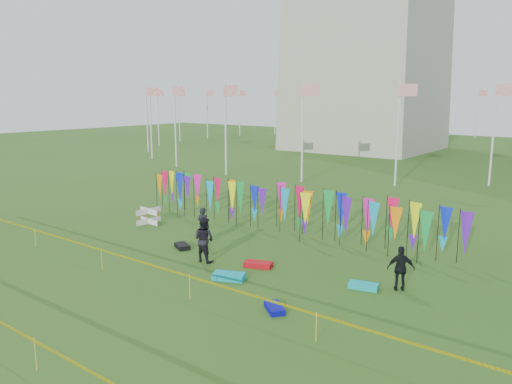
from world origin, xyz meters
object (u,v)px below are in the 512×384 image
Objects in this scene: kite_bag_red at (258,264)px; kite_bag_teal at (363,286)px; person_mid at (204,239)px; kite_bag_blue at (275,308)px; box_kite at (149,216)px; person_right at (401,269)px; kite_bag_turquoise at (229,276)px; person_left at (203,225)px; kite_bag_black at (182,246)px.

kite_bag_teal is (4.44, 0.46, -0.00)m from kite_bag_red.
kite_bag_teal is at bearing -172.32° from person_mid.
kite_bag_red is at bearing -174.07° from kite_bag_teal.
box_kite is at bearing 157.18° from kite_bag_blue.
person_right is 1.35× the size of kite_bag_turquoise.
kite_bag_blue is (3.02, -1.27, -0.03)m from kite_bag_turquoise.
kite_bag_red is (8.94, -1.95, -0.34)m from box_kite.
person_right is (9.62, -0.00, -0.05)m from person_left.
box_kite is at bearing 157.16° from kite_bag_turquoise.
kite_bag_black is at bearing -176.47° from kite_bag_teal.
kite_bag_red is (2.25, 0.80, -0.85)m from person_mid.
person_left is 1.43m from kite_bag_black.
kite_bag_black is at bearing -21.47° from person_right.
kite_bag_turquoise is (8.89, -3.74, -0.32)m from box_kite.
kite_bag_turquoise is at bearing -22.84° from box_kite.
person_left is 1.06× the size of person_right.
person_right is 1.86× the size of kite_bag_black.
kite_bag_red is at bearing 1.04° from kite_bag_black.
person_mid is at bearing -14.61° from person_right.
person_right reaches higher than kite_bag_blue.
box_kite reaches higher than kite_bag_blue.
kite_bag_red is at bearing 134.13° from kite_bag_blue.
person_right is 1.56× the size of kite_bag_teal.
person_mid reaches higher than person_left.
kite_bag_red is at bearing -12.28° from box_kite.
box_kite is at bearing 173.67° from kite_bag_teal.
box_kite is 0.97× the size of kite_bag_blue.
person_mid reaches higher than kite_bag_turquoise.
person_mid is 6.86m from kite_bag_teal.
kite_bag_turquoise reaches higher than kite_bag_red.
person_left is 0.91× the size of person_mid.
person_mid is 1.57× the size of kite_bag_turquoise.
kite_bag_teal is at bearing 171.57° from person_left.
kite_bag_black is at bearing -22.26° from person_mid.
kite_bag_black is at bearing -23.63° from box_kite.
person_left is 2.63m from person_mid.
person_mid is at bearing 129.60° from person_left.
person_left reaches higher than person_right.
person_mid reaches higher than kite_bag_black.
kite_bag_turquoise is at bearing 152.60° from person_mid.
kite_bag_turquoise is at bearing -21.97° from kite_bag_black.
person_left reaches higher than box_kite.
person_left is at bearing -28.28° from person_right.
kite_bag_teal is at bearing 26.71° from kite_bag_turquoise.
kite_bag_black is at bearing 157.70° from kite_bag_blue.
person_left reaches higher than kite_bag_teal.
kite_bag_turquoise is 1.38× the size of kite_bag_black.
person_left is 1.43× the size of kite_bag_turquoise.
person_mid is 2.17× the size of kite_bag_black.
person_left is 4.28m from kite_bag_red.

